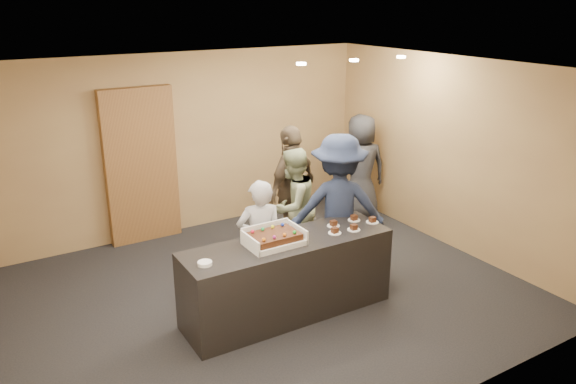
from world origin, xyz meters
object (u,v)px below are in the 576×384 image
object	(u,v)px
cake_box	(273,240)
sheet_cake	(274,236)
plate_stack	(205,263)
serving_counter	(288,278)
person_brown_extra	(292,188)
person_server_grey	(260,241)
storage_cabinet	(141,166)
person_navy_man	(338,208)
person_sage_man	(293,206)
person_dark_suit	(360,168)

from	to	relation	value
cake_box	sheet_cake	distance (m)	0.06
plate_stack	serving_counter	bearing A→B (deg)	3.80
plate_stack	person_brown_extra	world-z (taller)	person_brown_extra
person_server_grey	person_brown_extra	distance (m)	1.53
storage_cabinet	cake_box	distance (m)	2.93
cake_box	person_server_grey	size ratio (longest dim) A/B	0.41
serving_counter	sheet_cake	xyz separation A→B (m)	(-0.17, -0.00, 0.55)
serving_counter	person_navy_man	distance (m)	1.21
person_sage_man	person_navy_man	distance (m)	0.74
person_navy_man	plate_stack	bearing A→B (deg)	44.34
serving_counter	person_brown_extra	distance (m)	1.86
serving_counter	person_sage_man	xyz separation A→B (m)	(0.77, 1.13, 0.34)
plate_stack	person_sage_man	size ratio (longest dim) A/B	0.09
person_server_grey	person_brown_extra	xyz separation A→B (m)	(1.09, 1.05, 0.15)
storage_cabinet	person_brown_extra	bearing A→B (deg)	-39.49
person_server_grey	person_brown_extra	size ratio (longest dim) A/B	0.83
serving_counter	person_server_grey	bearing A→B (deg)	103.41
cake_box	person_brown_extra	world-z (taller)	person_brown_extra
serving_counter	person_server_grey	world-z (taller)	person_server_grey
person_brown_extra	serving_counter	bearing A→B (deg)	31.16
person_sage_man	plate_stack	bearing A→B (deg)	12.16
storage_cabinet	sheet_cake	xyz separation A→B (m)	(0.53, -2.90, -0.13)
person_navy_man	sheet_cake	bearing A→B (deg)	50.81
plate_stack	person_server_grey	distance (m)	1.06
plate_stack	person_server_grey	bearing A→B (deg)	29.64
sheet_cake	person_navy_man	distance (m)	1.27
storage_cabinet	person_navy_man	xyz separation A→B (m)	(1.72, -2.45, -0.19)
person_navy_man	serving_counter	bearing A→B (deg)	53.92
person_navy_man	person_brown_extra	bearing A→B (deg)	-58.56
storage_cabinet	person_sage_man	bearing A→B (deg)	-50.20
person_server_grey	person_sage_man	xyz separation A→B (m)	(0.87, 0.68, 0.05)
person_brown_extra	person_dark_suit	world-z (taller)	person_brown_extra
storage_cabinet	person_server_grey	size ratio (longest dim) A/B	1.51
person_dark_suit	person_sage_man	bearing A→B (deg)	40.92
person_brown_extra	person_dark_suit	size ratio (longest dim) A/B	1.04
serving_counter	sheet_cake	world-z (taller)	sheet_cake
sheet_cake	plate_stack	bearing A→B (deg)	-175.43
person_brown_extra	person_server_grey	bearing A→B (deg)	18.53
person_brown_extra	cake_box	bearing A→B (deg)	26.46
storage_cabinet	person_navy_man	world-z (taller)	storage_cabinet
person_sage_man	person_dark_suit	xyz separation A→B (m)	(1.72, 0.74, 0.07)
storage_cabinet	plate_stack	world-z (taller)	storage_cabinet
cake_box	person_navy_man	bearing A→B (deg)	19.84
serving_counter	storage_cabinet	distance (m)	3.06
serving_counter	person_dark_suit	xyz separation A→B (m)	(2.49, 1.87, 0.41)
sheet_cake	person_sage_man	xyz separation A→B (m)	(0.94, 1.13, -0.20)
serving_counter	plate_stack	world-z (taller)	plate_stack
storage_cabinet	sheet_cake	bearing A→B (deg)	-79.55
storage_cabinet	plate_stack	bearing A→B (deg)	-95.87
plate_stack	person_navy_man	distance (m)	2.09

